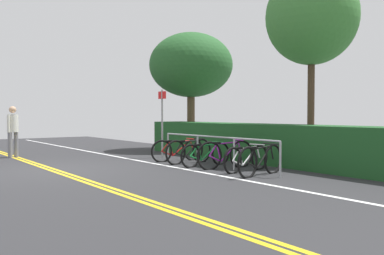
# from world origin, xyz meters

# --- Properties ---
(ground_plane) EXTENTS (29.49, 13.89, 0.05)m
(ground_plane) POSITION_xyz_m (0.00, 0.00, -0.03)
(ground_plane) COLOR #2B2B2D
(centre_line_yellow_inner) EXTENTS (26.54, 0.10, 0.00)m
(centre_line_yellow_inner) POSITION_xyz_m (0.00, -0.08, 0.00)
(centre_line_yellow_inner) COLOR gold
(centre_line_yellow_inner) RESTS_ON ground_plane
(centre_line_yellow_outer) EXTENTS (26.54, 0.10, 0.00)m
(centre_line_yellow_outer) POSITION_xyz_m (0.00, 0.08, 0.00)
(centre_line_yellow_outer) COLOR gold
(centre_line_yellow_outer) RESTS_ON ground_plane
(bike_lane_stripe_white) EXTENTS (26.54, 0.12, 0.00)m
(bike_lane_stripe_white) POSITION_xyz_m (0.00, 2.80, 0.00)
(bike_lane_stripe_white) COLOR white
(bike_lane_stripe_white) RESTS_ON ground_plane
(bike_rack) EXTENTS (4.69, 0.05, 0.84)m
(bike_rack) POSITION_xyz_m (2.08, 3.71, 0.62)
(bike_rack) COLOR #9EA0A5
(bike_rack) RESTS_ON ground_plane
(bicycle_0) EXTENTS (0.46, 1.75, 0.71)m
(bicycle_0) POSITION_xyz_m (0.31, 3.71, 0.33)
(bicycle_0) COLOR black
(bicycle_0) RESTS_ON ground_plane
(bicycle_1) EXTENTS (0.46, 1.72, 0.75)m
(bicycle_1) POSITION_xyz_m (0.96, 3.66, 0.35)
(bicycle_1) COLOR black
(bicycle_1) RESTS_ON ground_plane
(bicycle_2) EXTENTS (0.46, 1.75, 0.68)m
(bicycle_2) POSITION_xyz_m (1.76, 3.66, 0.32)
(bicycle_2) COLOR black
(bicycle_2) RESTS_ON ground_plane
(bicycle_3) EXTENTS (0.46, 1.77, 0.78)m
(bicycle_3) POSITION_xyz_m (2.47, 3.77, 0.37)
(bicycle_3) COLOR black
(bicycle_3) RESTS_ON ground_plane
(bicycle_4) EXTENTS (0.46, 1.73, 0.69)m
(bicycle_4) POSITION_xyz_m (3.23, 3.79, 0.32)
(bicycle_4) COLOR black
(bicycle_4) RESTS_ON ground_plane
(bicycle_5) EXTENTS (0.49, 1.75, 0.76)m
(bicycle_5) POSITION_xyz_m (3.91, 3.59, 0.36)
(bicycle_5) COLOR black
(bicycle_5) RESTS_ON ground_plane
(pedestrian) EXTENTS (0.33, 0.41, 1.68)m
(pedestrian) POSITION_xyz_m (-3.77, -0.06, 0.97)
(pedestrian) COLOR slate
(pedestrian) RESTS_ON ground_plane
(sign_post_near) EXTENTS (0.36, 0.08, 2.22)m
(sign_post_near) POSITION_xyz_m (-0.79, 3.85, 1.34)
(sign_post_near) COLOR gray
(sign_post_near) RESTS_ON ground_plane
(hedge_backdrop) EXTENTS (13.64, 1.24, 1.13)m
(hedge_backdrop) POSITION_xyz_m (3.58, 5.64, 0.57)
(hedge_backdrop) COLOR #1C4C21
(hedge_backdrop) RESTS_ON ground_plane
(tree_near_left) EXTENTS (3.33, 3.33, 4.67)m
(tree_near_left) POSITION_xyz_m (-2.80, 6.46, 3.37)
(tree_near_left) COLOR brown
(tree_near_left) RESTS_ON ground_plane
(tree_mid) EXTENTS (2.71, 2.71, 5.72)m
(tree_mid) POSITION_xyz_m (2.80, 6.82, 4.29)
(tree_mid) COLOR #473323
(tree_mid) RESTS_ON ground_plane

